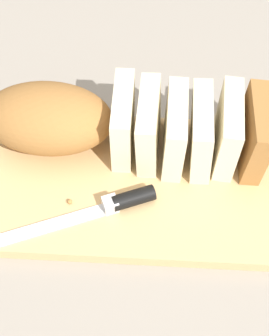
% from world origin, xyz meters
% --- Properties ---
extents(ground_plane, '(3.00, 3.00, 0.00)m').
position_xyz_m(ground_plane, '(0.00, 0.00, 0.00)').
color(ground_plane, gray).
extents(cutting_board, '(0.43, 0.26, 0.02)m').
position_xyz_m(cutting_board, '(0.00, 0.00, 0.01)').
color(cutting_board, tan).
rests_on(cutting_board, ground_plane).
extents(bread_loaf, '(0.42, 0.14, 0.10)m').
position_xyz_m(bread_loaf, '(-0.04, 0.07, 0.07)').
color(bread_loaf, '#996633').
rests_on(bread_loaf, cutting_board).
extents(bread_knife, '(0.27, 0.12, 0.02)m').
position_xyz_m(bread_knife, '(-0.04, -0.05, 0.03)').
color(bread_knife, silver).
rests_on(bread_knife, cutting_board).
extents(crumb_near_knife, '(0.01, 0.01, 0.01)m').
position_xyz_m(crumb_near_knife, '(-0.09, -0.04, 0.02)').
color(crumb_near_knife, '#A8753D').
rests_on(crumb_near_knife, cutting_board).
extents(crumb_near_loaf, '(0.01, 0.01, 0.01)m').
position_xyz_m(crumb_near_loaf, '(-0.03, 0.07, 0.02)').
color(crumb_near_loaf, '#A8753D').
rests_on(crumb_near_loaf, cutting_board).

